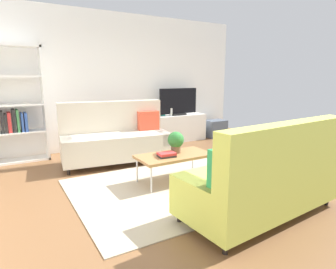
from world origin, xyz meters
name	(u,v)px	position (x,y,z in m)	size (l,w,h in m)	color
ground_plane	(180,184)	(0.00, 0.00, 0.00)	(7.68, 7.68, 0.00)	brown
wall_far	(112,81)	(0.00, 2.80, 1.45)	(6.40, 0.12, 2.90)	white
area_rug	(178,186)	(-0.07, -0.07, 0.01)	(2.90, 2.20, 0.01)	tan
couch_beige	(116,138)	(-0.40, 1.55, 0.44)	(1.99, 1.07, 1.10)	beige
couch_green	(264,179)	(0.27, -1.29, 0.44)	(1.95, 0.97, 1.10)	#C1CC51
coffee_table	(174,156)	(-0.02, 0.13, 0.39)	(1.10, 0.56, 0.42)	#9E7042
tv_console	(178,128)	(1.51, 2.46, 0.32)	(1.40, 0.44, 0.64)	silver
tv	(178,102)	(1.51, 2.44, 0.95)	(1.00, 0.20, 0.64)	black
bookshelf	(10,110)	(-2.02, 2.48, 0.96)	(1.10, 0.36, 2.10)	white
storage_trunk	(215,129)	(2.61, 2.36, 0.22)	(0.52, 0.40, 0.44)	#4C5666
potted_plant	(176,141)	(0.06, 0.21, 0.60)	(0.24, 0.24, 0.32)	brown
table_book_0	(167,156)	(-0.18, 0.08, 0.43)	(0.24, 0.18, 0.03)	#262626
table_book_1	(167,154)	(-0.18, 0.08, 0.47)	(0.24, 0.18, 0.04)	red
vase_0	(156,114)	(0.93, 2.51, 0.70)	(0.14, 0.14, 0.13)	#B24C4C
vase_1	(163,113)	(1.13, 2.51, 0.71)	(0.12, 0.12, 0.14)	#33B29E
bottle_0	(171,112)	(1.31, 2.42, 0.73)	(0.05, 0.05, 0.18)	silver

